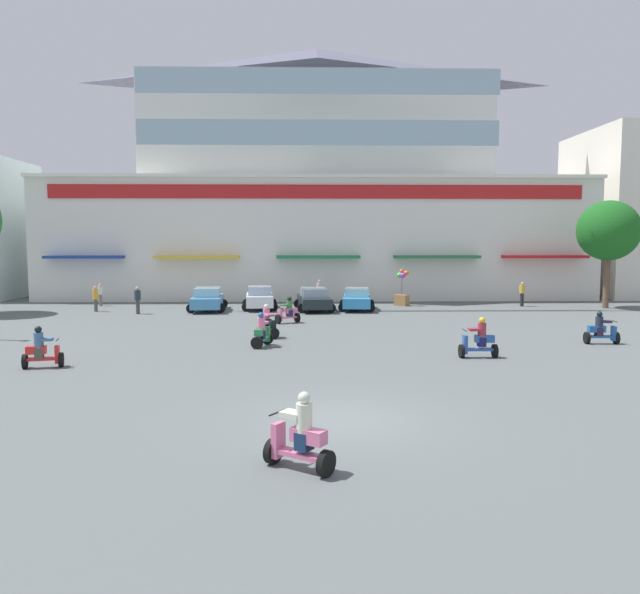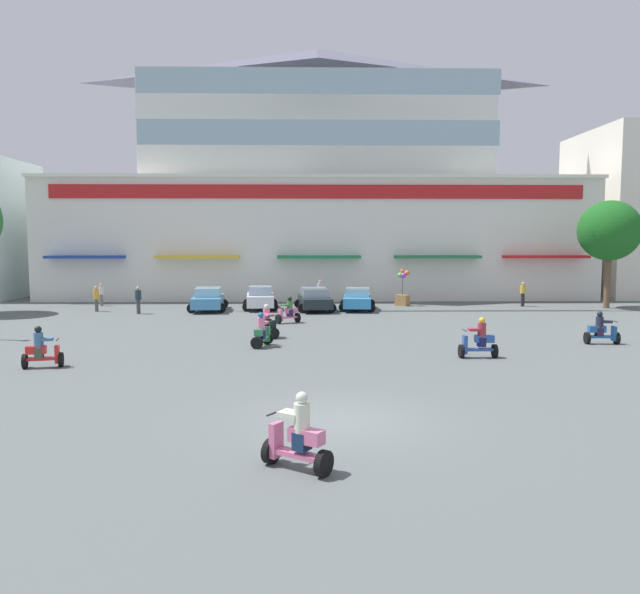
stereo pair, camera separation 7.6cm
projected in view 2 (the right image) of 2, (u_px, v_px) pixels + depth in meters
ground_plane at (325, 338)px, 28.53m from camera, size 128.00×128.00×0.00m
colonial_building at (317, 190)px, 50.55m from camera, size 42.19×16.17×20.00m
plaza_tree_1 at (609, 231)px, 40.74m from camera, size 4.03×4.08×7.16m
parked_car_0 at (208, 299)px, 39.70m from camera, size 2.63×4.52×1.49m
parked_car_1 at (260, 298)px, 40.40m from camera, size 2.51×4.01×1.51m
parked_car_2 at (315, 299)px, 39.78m from camera, size 2.72×4.62×1.46m
parked_car_3 at (357, 299)px, 40.02m from camera, size 2.57×4.20×1.42m
scooter_rider_0 at (262, 333)px, 26.24m from camera, size 0.90×1.50×1.50m
scooter_rider_2 at (298, 438)px, 12.15m from camera, size 1.47×1.24×1.60m
scooter_rider_3 at (288, 312)px, 33.76m from camera, size 1.42×1.15×1.46m
scooter_rider_4 at (268, 324)px, 28.85m from camera, size 1.15×1.47×1.55m
scooter_rider_6 at (42, 351)px, 21.95m from camera, size 1.43×0.82×1.51m
scooter_rider_7 at (601, 331)px, 26.95m from camera, size 1.44×0.59×1.44m
scooter_rider_8 at (479, 341)px, 23.80m from camera, size 1.46×0.56×1.58m
pedestrian_0 at (320, 291)px, 43.48m from camera, size 0.56×0.56×1.74m
pedestrian_1 at (101, 293)px, 42.58m from camera, size 0.38×0.38×1.55m
pedestrian_2 at (96, 297)px, 39.20m from camera, size 0.41×0.41×1.65m
pedestrian_3 at (138, 298)px, 37.91m from camera, size 0.40×0.40×1.69m
pedestrian_4 at (523, 293)px, 42.20m from camera, size 0.41×0.41×1.68m
balloon_vendor_cart at (403, 293)px, 42.68m from camera, size 1.08×1.04×2.52m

